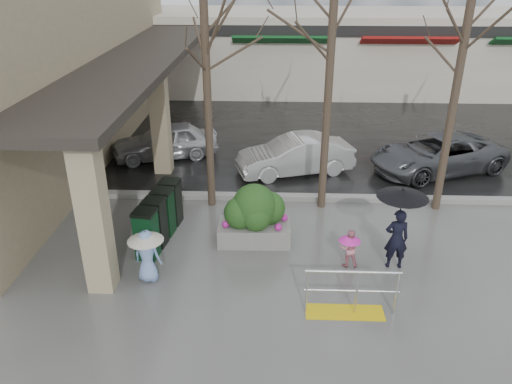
# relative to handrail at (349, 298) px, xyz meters

# --- Properties ---
(ground) EXTENTS (120.00, 120.00, 0.00)m
(ground) POSITION_rel_handrail_xyz_m (-1.36, 1.20, -0.38)
(ground) COLOR #51514F
(ground) RESTS_ON ground
(street_asphalt) EXTENTS (120.00, 36.00, 0.01)m
(street_asphalt) POSITION_rel_handrail_xyz_m (-1.36, 23.20, -0.37)
(street_asphalt) COLOR black
(street_asphalt) RESTS_ON ground
(curb) EXTENTS (120.00, 0.30, 0.15)m
(curb) POSITION_rel_handrail_xyz_m (-1.36, 5.20, -0.30)
(curb) COLOR gray
(curb) RESTS_ON ground
(near_building) EXTENTS (6.00, 18.00, 8.00)m
(near_building) POSITION_rel_handrail_xyz_m (-10.36, 9.20, 3.62)
(near_building) COLOR tan
(near_building) RESTS_ON ground
(canopy_slab) EXTENTS (2.80, 18.00, 0.25)m
(canopy_slab) POSITION_rel_handrail_xyz_m (-6.16, 9.20, 3.25)
(canopy_slab) COLOR #2D2823
(canopy_slab) RESTS_ON pillar_front
(pillar_front) EXTENTS (0.55, 0.55, 3.50)m
(pillar_front) POSITION_rel_handrail_xyz_m (-5.26, 0.70, 1.37)
(pillar_front) COLOR tan
(pillar_front) RESTS_ON ground
(pillar_back) EXTENTS (0.55, 0.55, 3.50)m
(pillar_back) POSITION_rel_handrail_xyz_m (-5.26, 7.20, 1.37)
(pillar_back) COLOR tan
(pillar_back) RESTS_ON ground
(storefront_row) EXTENTS (34.00, 6.74, 4.00)m
(storefront_row) POSITION_rel_handrail_xyz_m (0.64, 19.17, 1.64)
(storefront_row) COLOR beige
(storefront_row) RESTS_ON ground
(handrail) EXTENTS (1.90, 0.50, 1.03)m
(handrail) POSITION_rel_handrail_xyz_m (0.00, 0.00, 0.00)
(handrail) COLOR yellow
(handrail) RESTS_ON ground
(tree_west) EXTENTS (3.20, 3.20, 6.80)m
(tree_west) POSITION_rel_handrail_xyz_m (-3.36, 4.80, 4.71)
(tree_west) COLOR #382B21
(tree_west) RESTS_ON ground
(tree_midwest) EXTENTS (3.20, 3.20, 7.00)m
(tree_midwest) POSITION_rel_handrail_xyz_m (-0.16, 4.80, 4.86)
(tree_midwest) COLOR #382B21
(tree_midwest) RESTS_ON ground
(tree_mideast) EXTENTS (3.20, 3.20, 6.50)m
(tree_mideast) POSITION_rel_handrail_xyz_m (3.14, 4.80, 4.48)
(tree_mideast) COLOR #382B21
(tree_mideast) RESTS_ON ground
(woman) EXTENTS (1.15, 1.15, 2.04)m
(woman) POSITION_rel_handrail_xyz_m (1.28, 1.74, 0.89)
(woman) COLOR black
(woman) RESTS_ON ground
(child_pink) EXTENTS (0.51, 0.51, 0.94)m
(child_pink) POSITION_rel_handrail_xyz_m (0.22, 1.74, 0.16)
(child_pink) COLOR pink
(child_pink) RESTS_ON ground
(child_blue) EXTENTS (0.80, 0.80, 1.25)m
(child_blue) POSITION_rel_handrail_xyz_m (-4.32, 0.99, 0.38)
(child_blue) COLOR #7EA0E0
(child_blue) RESTS_ON ground
(planter) EXTENTS (1.83, 1.07, 1.58)m
(planter) POSITION_rel_handrail_xyz_m (-2.02, 2.76, 0.38)
(planter) COLOR slate
(planter) RESTS_ON ground
(news_boxes) EXTENTS (0.83, 2.29, 1.25)m
(news_boxes) POSITION_rel_handrail_xyz_m (-4.44, 2.79, 0.25)
(news_boxes) COLOR #0D3D1D
(news_boxes) RESTS_ON ground
(car_a) EXTENTS (3.98, 2.55, 1.26)m
(car_a) POSITION_rel_handrail_xyz_m (-5.46, 8.47, 0.25)
(car_a) COLOR #BBBBC0
(car_a) RESTS_ON ground
(car_b) EXTENTS (4.05, 2.41, 1.26)m
(car_b) POSITION_rel_handrail_xyz_m (-0.86, 7.23, 0.25)
(car_b) COLOR silver
(car_b) RESTS_ON ground
(car_c) EXTENTS (4.98, 3.58, 1.26)m
(car_c) POSITION_rel_handrail_xyz_m (3.91, 7.55, 0.25)
(car_c) COLOR #505357
(car_c) RESTS_ON ground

